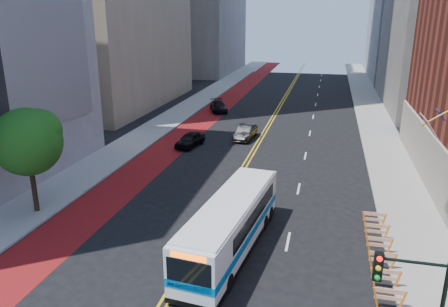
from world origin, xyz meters
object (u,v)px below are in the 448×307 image
car_c (219,106)px  car_a (190,140)px  street_tree (28,139)px  car_b (246,132)px  traffic_signal (412,300)px  transit_bus (231,224)px

car_c → car_a: bearing=-107.3°
street_tree → car_b: street_tree is taller
street_tree → traffic_signal: bearing=-24.8°
street_tree → car_c: size_ratio=1.43×
street_tree → car_c: street_tree is taller
car_c → traffic_signal: bearing=-89.7°
car_a → street_tree: bearing=-96.3°
street_tree → car_a: size_ratio=1.68×
car_a → traffic_signal: bearing=-48.0°
street_tree → transit_bus: 13.66m
traffic_signal → car_b: (-10.91, 29.73, -3.00)m
street_tree → transit_bus: street_tree is taller
transit_bus → street_tree: bearing=179.0°
street_tree → traffic_signal: size_ratio=1.32×
street_tree → car_b: 22.79m
car_a → car_b: bearing=50.4°
transit_bus → car_a: 19.73m
transit_bus → car_b: 22.13m
car_c → car_b: bearing=-85.5°
traffic_signal → car_a: 30.35m
car_b → transit_bus: bearing=-76.7°
traffic_signal → car_c: bearing=111.9°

